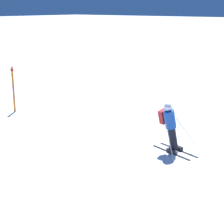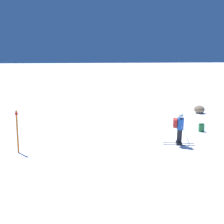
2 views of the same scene
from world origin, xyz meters
name	(u,v)px [view 1 (image 1 of 2)]	position (x,y,z in m)	size (l,w,h in m)	color
ground_plane	(192,141)	(0.00, 0.00, 0.00)	(300.00, 300.00, 0.00)	white
skier	(170,125)	(-1.48, 0.09, 0.94)	(1.25, 1.68, 1.73)	black
trail_marker	(13,87)	(-1.48, 7.98, 1.11)	(0.13, 0.13, 2.03)	orange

